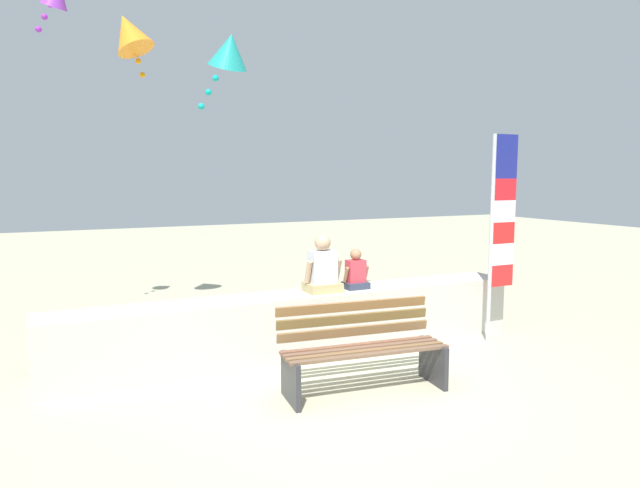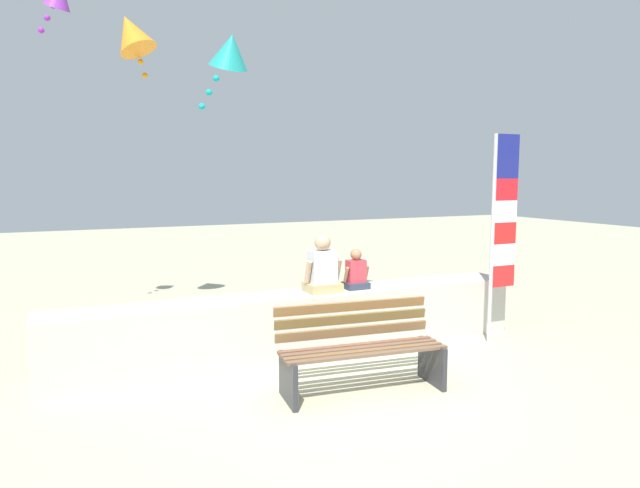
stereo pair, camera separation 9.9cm
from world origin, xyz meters
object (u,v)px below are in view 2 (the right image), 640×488
at_px(person_child, 356,273).
at_px(kite_orange, 132,33).
at_px(park_bench, 360,350).
at_px(flag_banner, 501,222).
at_px(person_adult, 323,270).
at_px(kite_teal, 230,52).

xyz_separation_m(person_child, kite_orange, (-2.34, 2.46, 3.27)).
bearing_deg(person_child, park_bench, -116.73).
bearing_deg(flag_banner, park_bench, -163.35).
bearing_deg(park_bench, person_child, 63.27).
relative_size(person_adult, kite_teal, 0.69).
xyz_separation_m(person_adult, kite_orange, (-1.87, 2.46, 3.19)).
bearing_deg(kite_teal, person_adult, -46.85).
bearing_deg(park_bench, person_adult, 81.26).
distance_m(kite_teal, kite_orange, 1.89).
height_order(kite_teal, kite_orange, kite_orange).
height_order(person_adult, kite_teal, kite_teal).
bearing_deg(park_bench, flag_banner, 16.65).
xyz_separation_m(flag_banner, kite_orange, (-4.17, 3.06, 2.63)).
distance_m(park_bench, flag_banner, 2.87).
height_order(person_adult, flag_banner, flag_banner).
distance_m(flag_banner, kite_orange, 5.80).
height_order(person_child, kite_orange, kite_orange).
height_order(park_bench, flag_banner, flag_banner).
xyz_separation_m(person_child, kite_teal, (-1.34, 0.93, 2.81)).
bearing_deg(person_child, kite_teal, 145.37).
distance_m(person_adult, flag_banner, 2.44).
bearing_deg(kite_orange, park_bench, -66.45).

